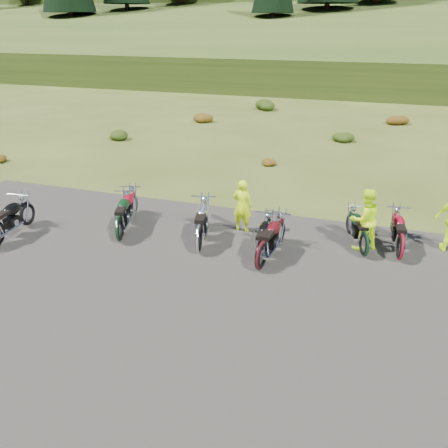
% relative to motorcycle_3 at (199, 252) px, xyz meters
% --- Properties ---
extents(ground, '(300.00, 300.00, 0.00)m').
position_rel_motorcycle_3_xyz_m(ground, '(0.48, -0.79, 0.00)').
color(ground, '#364316').
rests_on(ground, ground).
extents(gravel_pad, '(20.00, 12.00, 0.04)m').
position_rel_motorcycle_3_xyz_m(gravel_pad, '(0.48, -2.79, 0.00)').
color(gravel_pad, black).
rests_on(gravel_pad, ground).
extents(hill_slope, '(300.00, 45.97, 9.37)m').
position_rel_motorcycle_3_xyz_m(hill_slope, '(0.48, 49.21, 0.00)').
color(hill_slope, '#2D4316').
rests_on(hill_slope, ground).
extents(hill_plateau, '(300.00, 90.00, 9.17)m').
position_rel_motorcycle_3_xyz_m(hill_plateau, '(0.48, 109.21, 0.00)').
color(hill_plateau, '#2D4316').
rests_on(hill_plateau, ground).
extents(shrub_0, '(0.77, 0.77, 0.45)m').
position_rel_motorcycle_3_xyz_m(shrub_0, '(-11.52, 5.21, 0.23)').
color(shrub_0, '#60290C').
rests_on(shrub_0, ground).
extents(shrub_1, '(1.03, 1.03, 0.61)m').
position_rel_motorcycle_3_xyz_m(shrub_1, '(-8.62, 10.51, 0.31)').
color(shrub_1, '#19320C').
rests_on(shrub_1, ground).
extents(shrub_2, '(1.30, 1.30, 0.77)m').
position_rel_motorcycle_3_xyz_m(shrub_2, '(-5.72, 15.81, 0.38)').
color(shrub_2, '#60290C').
rests_on(shrub_2, ground).
extents(shrub_3, '(1.56, 1.56, 0.92)m').
position_rel_motorcycle_3_xyz_m(shrub_3, '(-2.82, 21.11, 0.46)').
color(shrub_3, '#19320C').
rests_on(shrub_3, ground).
extents(shrub_4, '(0.77, 0.77, 0.45)m').
position_rel_motorcycle_3_xyz_m(shrub_4, '(0.08, 8.41, 0.23)').
color(shrub_4, '#60290C').
rests_on(shrub_4, ground).
extents(shrub_5, '(1.03, 1.03, 0.61)m').
position_rel_motorcycle_3_xyz_m(shrub_5, '(2.98, 13.71, 0.31)').
color(shrub_5, '#19320C').
rests_on(shrub_5, ground).
extents(shrub_6, '(1.30, 1.30, 0.77)m').
position_rel_motorcycle_3_xyz_m(shrub_6, '(5.88, 19.01, 0.38)').
color(shrub_6, '#60290C').
rests_on(shrub_6, ground).
extents(motorcycle_1, '(1.18, 2.21, 1.10)m').
position_rel_motorcycle_3_xyz_m(motorcycle_1, '(-2.60, 0.36, 0.00)').
color(motorcycle_1, maroon).
rests_on(motorcycle_1, ground).
extents(motorcycle_2, '(1.37, 2.27, 1.13)m').
position_rel_motorcycle_3_xyz_m(motorcycle_2, '(-2.42, -0.10, 0.00)').
color(motorcycle_2, black).
rests_on(motorcycle_2, ground).
extents(motorcycle_3, '(1.24, 2.36, 1.18)m').
position_rel_motorcycle_3_xyz_m(motorcycle_3, '(0.00, 0.00, 0.00)').
color(motorcycle_3, silver).
rests_on(motorcycle_3, ground).
extents(motorcycle_4, '(1.02, 2.25, 1.14)m').
position_rel_motorcycle_3_xyz_m(motorcycle_4, '(1.87, -0.38, 0.00)').
color(motorcycle_4, '#4A0C12').
rests_on(motorcycle_4, ground).
extents(motorcycle_5, '(0.79, 2.13, 1.10)m').
position_rel_motorcycle_3_xyz_m(motorcycle_5, '(1.79, -0.38, 0.00)').
color(motorcycle_5, black).
rests_on(motorcycle_5, ground).
extents(motorcycle_6, '(0.86, 2.11, 1.08)m').
position_rel_motorcycle_3_xyz_m(motorcycle_6, '(5.30, 1.20, 0.00)').
color(motorcycle_6, maroon).
rests_on(motorcycle_6, ground).
extents(motorcycle_7, '(1.26, 2.08, 1.03)m').
position_rel_motorcycle_3_xyz_m(motorcycle_7, '(4.37, 1.13, 0.00)').
color(motorcycle_7, black).
rests_on(motorcycle_7, ground).
extents(person_middle, '(0.63, 0.45, 1.63)m').
position_rel_motorcycle_3_xyz_m(person_middle, '(0.79, 1.63, 0.82)').
color(person_middle, '#D2FF0D').
rests_on(person_middle, ground).
extents(person_right_a, '(1.08, 1.02, 1.77)m').
position_rel_motorcycle_3_xyz_m(person_right_a, '(4.30, 1.56, 0.89)').
color(person_right_a, '#D2FF0D').
rests_on(person_right_a, ground).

